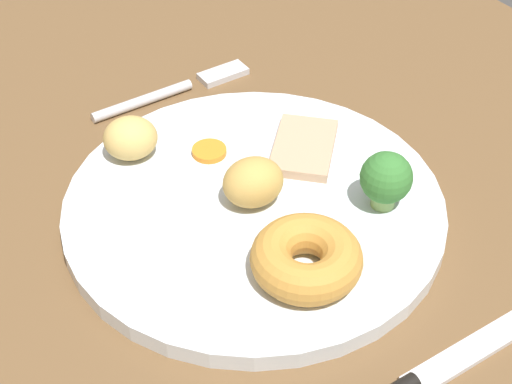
{
  "coord_description": "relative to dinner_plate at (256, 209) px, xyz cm",
  "views": [
    {
      "loc": [
        34.65,
        -21.31,
        42.84
      ],
      "look_at": [
        0.27,
        1.88,
        6.0
      ],
      "focal_mm": 54.09,
      "sensor_mm": 36.0,
      "label": 1
    }
  ],
  "objects": [
    {
      "name": "yorkshire_pudding",
      "position": [
        7.57,
        -1.15,
        2.08
      ],
      "size": [
        7.42,
        7.42,
        2.76
      ],
      "primitive_type": "torus",
      "color": "#C68938",
      "rests_on": "dinner_plate"
    },
    {
      "name": "dining_table",
      "position": [
        -0.27,
        -1.88,
        -2.5
      ],
      "size": [
        120.0,
        84.0,
        3.6
      ],
      "primitive_type": "cube",
      "color": "brown",
      "rests_on": "ground"
    },
    {
      "name": "fork",
      "position": [
        -17.31,
        3.13,
        -0.31
      ],
      "size": [
        2.06,
        15.27,
        0.9
      ],
      "rotation": [
        0.0,
        0.0,
        1.56
      ],
      "color": "silver",
      "rests_on": "dining_table"
    },
    {
      "name": "meat_slice_main",
      "position": [
        -2.86,
        6.44,
        1.1
      ],
      "size": [
        8.27,
        8.29,
        0.8
      ],
      "primitive_type": "cube",
      "rotation": [
        0.0,
        0.0,
        2.35
      ],
      "color": "tan",
      "rests_on": "dinner_plate"
    },
    {
      "name": "roast_potato_right",
      "position": [
        -0.2,
        -0.07,
        2.48
      ],
      "size": [
        4.41,
        4.94,
        3.57
      ],
      "primitive_type": "ellipsoid",
      "rotation": [
        0.0,
        0.0,
        1.45
      ],
      "color": "tan",
      "rests_on": "dinner_plate"
    },
    {
      "name": "carrot_coin_front",
      "position": [
        -6.76,
        0.14,
        0.93
      ],
      "size": [
        2.72,
        2.72,
        0.46
      ],
      "primitive_type": "cylinder",
      "color": "orange",
      "rests_on": "dinner_plate"
    },
    {
      "name": "dinner_plate",
      "position": [
        0.0,
        0.0,
        0.0
      ],
      "size": [
        27.96,
        27.96,
        1.4
      ],
      "primitive_type": "cylinder",
      "color": "white",
      "rests_on": "dining_table"
    },
    {
      "name": "broccoli_floret",
      "position": [
        5.34,
        7.47,
        3.16
      ],
      "size": [
        3.77,
        3.77,
        4.48
      ],
      "color": "#8CB766",
      "rests_on": "dinner_plate"
    },
    {
      "name": "roast_potato_left",
      "position": [
        -9.95,
        -4.94,
        2.37
      ],
      "size": [
        5.06,
        5.31,
        3.33
      ],
      "primitive_type": "ellipsoid",
      "rotation": [
        0.0,
        0.0,
        1.18
      ],
      "color": "#D8B260",
      "rests_on": "dinner_plate"
    }
  ]
}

